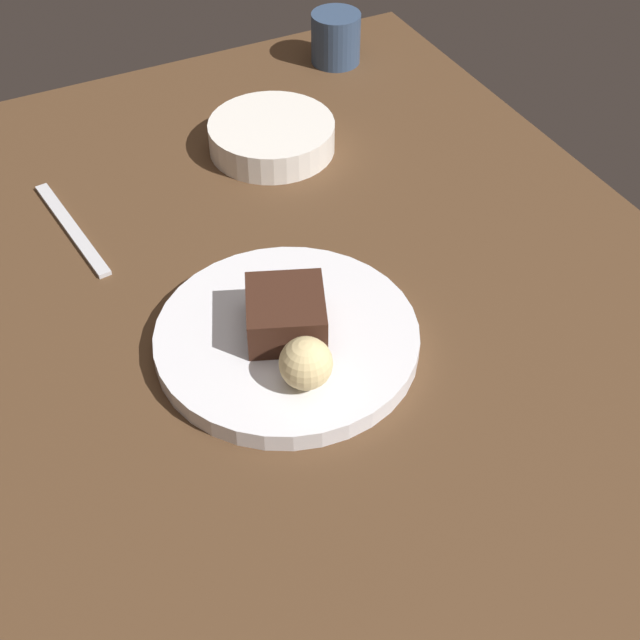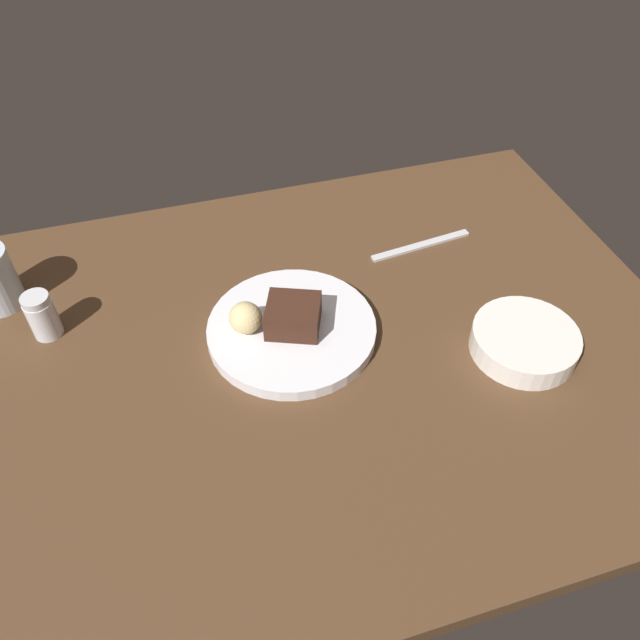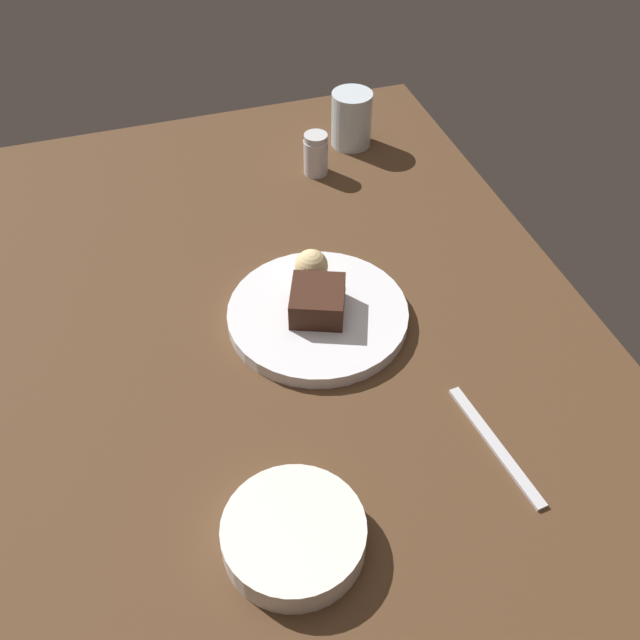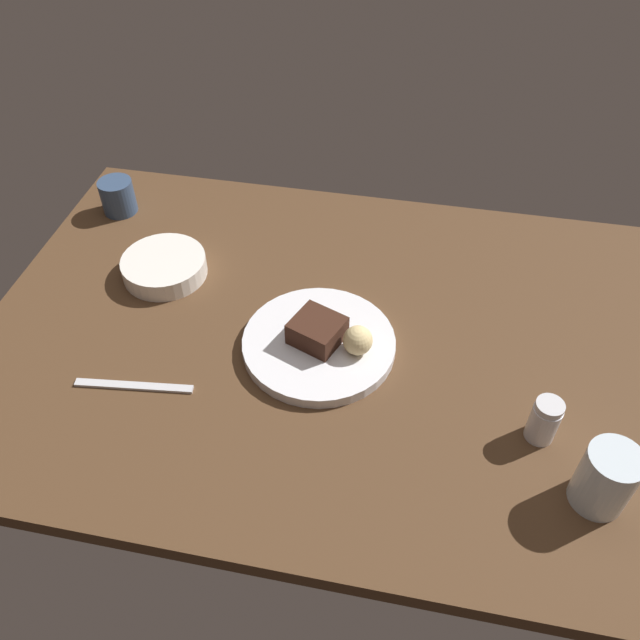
# 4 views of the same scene
# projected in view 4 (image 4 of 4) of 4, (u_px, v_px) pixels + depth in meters

# --- Properties ---
(dining_table) EXTENTS (1.20, 0.84, 0.03)m
(dining_table) POSITION_uv_depth(u_px,v_px,m) (330.00, 340.00, 1.12)
(dining_table) COLOR #4C331E
(dining_table) RESTS_ON ground
(dessert_plate) EXTENTS (0.26, 0.26, 0.02)m
(dessert_plate) POSITION_uv_depth(u_px,v_px,m) (319.00, 344.00, 1.08)
(dessert_plate) COLOR silver
(dessert_plate) RESTS_ON dining_table
(chocolate_cake_slice) EXTENTS (0.10, 0.10, 0.04)m
(chocolate_cake_slice) POSITION_uv_depth(u_px,v_px,m) (317.00, 330.00, 1.05)
(chocolate_cake_slice) COLOR #381E14
(chocolate_cake_slice) RESTS_ON dessert_plate
(bread_roll) EXTENTS (0.05, 0.05, 0.05)m
(bread_roll) POSITION_uv_depth(u_px,v_px,m) (358.00, 340.00, 1.03)
(bread_roll) COLOR #DBC184
(bread_roll) RESTS_ON dessert_plate
(salt_shaker) EXTENTS (0.04, 0.04, 0.08)m
(salt_shaker) POSITION_uv_depth(u_px,v_px,m) (544.00, 420.00, 0.93)
(salt_shaker) COLOR silver
(salt_shaker) RESTS_ON dining_table
(water_glass) EXTENTS (0.07, 0.07, 0.10)m
(water_glass) POSITION_uv_depth(u_px,v_px,m) (606.00, 479.00, 0.85)
(water_glass) COLOR silver
(water_glass) RESTS_ON dining_table
(side_bowl) EXTENTS (0.16, 0.16, 0.04)m
(side_bowl) POSITION_uv_depth(u_px,v_px,m) (164.00, 267.00, 1.20)
(side_bowl) COLOR white
(side_bowl) RESTS_ON dining_table
(coffee_cup) EXTENTS (0.07, 0.07, 0.07)m
(coffee_cup) POSITION_uv_depth(u_px,v_px,m) (118.00, 196.00, 1.33)
(coffee_cup) COLOR #334766
(coffee_cup) RESTS_ON dining_table
(butter_knife) EXTENTS (0.19, 0.04, 0.01)m
(butter_knife) POSITION_uv_depth(u_px,v_px,m) (134.00, 386.00, 1.02)
(butter_knife) COLOR silver
(butter_knife) RESTS_ON dining_table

